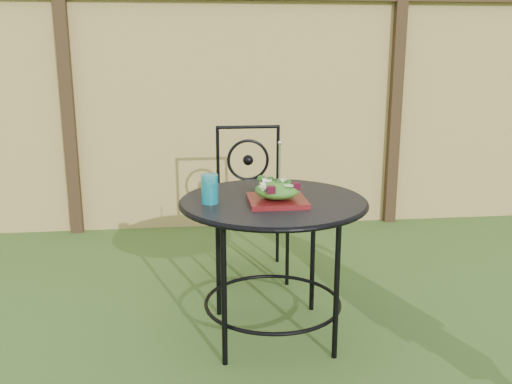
% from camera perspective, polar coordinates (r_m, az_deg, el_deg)
% --- Properties ---
extents(ground, '(60.00, 60.00, 0.00)m').
position_cam_1_polar(ground, '(2.81, 2.09, -16.65)').
color(ground, '#244416').
rests_on(ground, ground).
extents(fence, '(8.00, 0.12, 1.90)m').
position_cam_1_polar(fence, '(4.62, -1.96, 8.06)').
color(fence, '#D1B967').
rests_on(fence, ground).
extents(patio_table, '(0.92, 0.92, 0.72)m').
position_cam_1_polar(patio_table, '(2.82, 1.72, -3.45)').
color(patio_table, black).
rests_on(patio_table, ground).
extents(patio_chair, '(0.46, 0.46, 0.95)m').
position_cam_1_polar(patio_chair, '(3.68, -0.54, -0.56)').
color(patio_chair, black).
rests_on(patio_chair, ground).
extents(salad_plate, '(0.27, 0.27, 0.02)m').
position_cam_1_polar(salad_plate, '(2.71, 2.13, -0.88)').
color(salad_plate, '#3E080E').
rests_on(salad_plate, patio_table).
extents(salad, '(0.21, 0.21, 0.08)m').
position_cam_1_polar(salad, '(2.69, 2.14, 0.19)').
color(salad, '#235614').
rests_on(salad, salad_plate).
extents(fork, '(0.01, 0.01, 0.18)m').
position_cam_1_polar(fork, '(2.67, 2.38, 2.91)').
color(fork, silver).
rests_on(fork, salad).
extents(drinking_glass, '(0.08, 0.08, 0.14)m').
position_cam_1_polar(drinking_glass, '(2.70, -4.65, 0.30)').
color(drinking_glass, '#0C7E8C').
rests_on(drinking_glass, patio_table).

